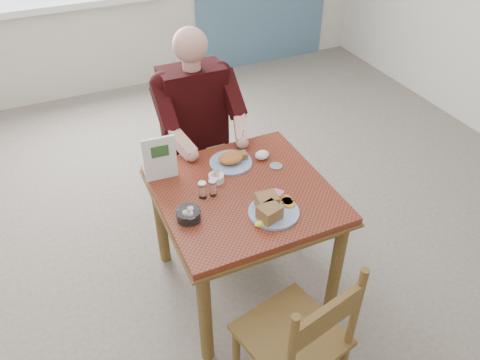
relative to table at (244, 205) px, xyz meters
name	(u,v)px	position (x,y,z in m)	size (l,w,h in m)	color
floor	(243,281)	(0.00, 0.00, -0.64)	(6.00, 6.00, 0.00)	#5F584D
lemon_wedge	(260,224)	(-0.05, -0.29, 0.13)	(0.05, 0.04, 0.03)	#FFF135
napkin	(262,155)	(0.22, 0.22, 0.14)	(0.08, 0.07, 0.05)	white
metal_dish	(276,166)	(0.26, 0.11, 0.12)	(0.07, 0.07, 0.01)	silver
table	(244,205)	(0.00, 0.00, 0.00)	(0.92, 0.92, 0.75)	maroon
chair_far	(196,154)	(0.00, 0.80, -0.16)	(0.42, 0.42, 0.95)	brown
chair_near	(298,340)	(-0.08, -0.77, -0.16)	(0.50, 0.50, 0.95)	brown
diner	(198,119)	(0.00, 0.71, 0.17)	(0.53, 0.56, 1.39)	gray
near_plate	(271,208)	(0.05, -0.23, 0.14)	(0.29, 0.29, 0.09)	white
far_plate	(232,160)	(0.04, 0.25, 0.14)	(0.28, 0.28, 0.07)	white
caddy	(216,178)	(-0.11, 0.13, 0.13)	(0.11, 0.11, 0.06)	white
shakers	(208,189)	(-0.19, 0.03, 0.16)	(0.10, 0.05, 0.10)	white
creamer	(189,215)	(-0.34, -0.10, 0.14)	(0.14, 0.14, 0.06)	white
menu	(160,158)	(-0.37, 0.28, 0.25)	(0.18, 0.03, 0.26)	white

